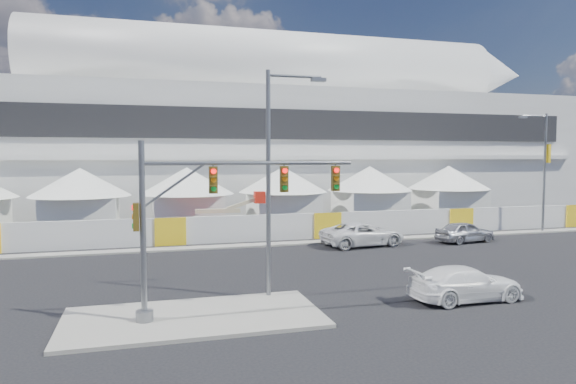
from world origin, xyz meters
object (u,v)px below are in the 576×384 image
object	(u,v)px
pickup_curb	(363,234)
streetlight_median	(274,167)
pickup_near	(466,283)
lot_car_a	(430,219)
sedan_silver	(465,232)
boom_lift	(212,223)
streetlight_curb	(542,164)
lot_car_b	(524,215)
traffic_mast	(195,220)

from	to	relation	value
pickup_curb	streetlight_median	world-z (taller)	streetlight_median
pickup_near	lot_car_a	world-z (taller)	lot_car_a
sedan_silver	boom_lift	bearing A→B (deg)	55.12
streetlight_median	streetlight_curb	size ratio (longest dim) A/B	1.01
pickup_curb	lot_car_b	size ratio (longest dim) A/B	1.47
sedan_silver	pickup_curb	distance (m)	7.96
streetlight_median	boom_lift	xyz separation A→B (m)	(-0.26, 19.66, -4.98)
streetlight_median	boom_lift	world-z (taller)	streetlight_median
boom_lift	pickup_near	bearing A→B (deg)	-67.06
sedan_silver	lot_car_a	size ratio (longest dim) A/B	0.95
lot_car_a	lot_car_b	bearing A→B (deg)	-77.07
sedan_silver	lot_car_b	world-z (taller)	sedan_silver
pickup_near	streetlight_curb	world-z (taller)	streetlight_curb
pickup_near	lot_car_b	size ratio (longest dim) A/B	1.27
lot_car_a	streetlight_median	bearing A→B (deg)	143.02
lot_car_a	streetlight_median	xyz separation A→B (m)	(-19.10, -18.36, 5.11)
boom_lift	traffic_mast	bearing A→B (deg)	-96.50
traffic_mast	streetlight_curb	xyz separation A→B (m)	(30.36, 15.65, 1.81)
sedan_silver	streetlight_curb	world-z (taller)	streetlight_curb
lot_car_a	streetlight_median	size ratio (longest dim) A/B	0.48
traffic_mast	boom_lift	size ratio (longest dim) A/B	1.28
sedan_silver	lot_car_a	distance (m)	7.88
boom_lift	sedan_silver	bearing A→B (deg)	-24.49
streetlight_median	sedan_silver	bearing A→B (deg)	31.54
sedan_silver	boom_lift	size ratio (longest dim) A/B	0.67
streetlight_curb	boom_lift	size ratio (longest dim) A/B	1.45
traffic_mast	streetlight_median	distance (m)	4.82
sedan_silver	traffic_mast	distance (m)	25.00
lot_car_a	streetlight_median	world-z (taller)	streetlight_median
pickup_near	lot_car_b	world-z (taller)	pickup_near
sedan_silver	pickup_near	distance (m)	16.33
streetlight_curb	boom_lift	world-z (taller)	streetlight_curb
sedan_silver	streetlight_median	distance (m)	21.02
pickup_near	lot_car_a	distance (m)	23.82
pickup_curb	boom_lift	bearing A→B (deg)	43.05
boom_lift	streetlight_median	bearing A→B (deg)	-86.71
sedan_silver	traffic_mast	size ratio (longest dim) A/B	0.52
sedan_silver	boom_lift	world-z (taller)	boom_lift
sedan_silver	streetlight_curb	distance (m)	10.83
pickup_near	traffic_mast	distance (m)	12.27
sedan_silver	pickup_curb	size ratio (longest dim) A/B	0.75
lot_car_a	boom_lift	size ratio (longest dim) A/B	0.71
streetlight_curb	boom_lift	distance (m)	28.02
traffic_mast	lot_car_b	bearing A→B (deg)	32.48
lot_car_b	streetlight_curb	size ratio (longest dim) A/B	0.42
lot_car_b	streetlight_median	size ratio (longest dim) A/B	0.41
sedan_silver	traffic_mast	xyz separation A→B (m)	(-21.13, -12.98, 3.17)
sedan_silver	streetlight_median	bearing A→B (deg)	113.70
lot_car_a	lot_car_b	distance (m)	10.75
pickup_near	boom_lift	xyz separation A→B (m)	(-8.34, 22.42, 0.17)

